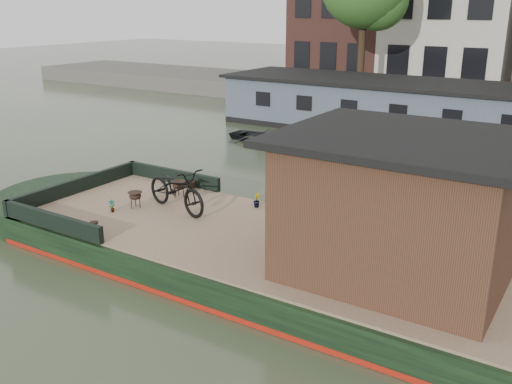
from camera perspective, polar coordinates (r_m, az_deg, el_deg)
The scene contains 16 objects.
ground at distance 11.36m, azimuth 2.95°, elevation -8.23°, with size 120.00×120.00×0.00m, color #2B311F.
houseboat_hull at distance 11.90m, azimuth -2.63°, elevation -5.51°, with size 14.01×4.02×0.60m.
houseboat_deck at distance 11.10m, azimuth 3.01°, elevation -5.34°, with size 11.80×3.80×0.05m, color #93735A.
bow_bulwark at distance 14.06m, azimuth -15.21°, elevation 0.05°, with size 3.00×4.00×0.35m.
cabin at distance 9.83m, azimuth 14.26°, elevation -1.23°, with size 4.00×3.50×2.42m.
bicycle at distance 12.81m, azimuth -7.97°, elevation 0.31°, with size 0.67×1.93×1.02m, color black.
potted_plant_b at distance 13.01m, azimuth 0.05°, elevation -0.82°, with size 0.18×0.15×0.33m, color brown.
potted_plant_d at distance 12.13m, azimuth 7.34°, elevation -1.81°, with size 0.32×0.32×0.57m, color maroon.
potted_plant_e at distance 13.09m, azimuth -14.20°, elevation -1.36°, with size 0.15×0.10×0.29m, color brown.
brazier_front at distance 13.26m, azimuth -11.97°, elevation -0.76°, with size 0.34×0.34×0.37m, color black, non-canonical shape.
brazier_rear at distance 13.82m, azimuth -7.72°, elevation 0.32°, with size 0.36×0.36×0.39m, color black, non-canonical shape.
bollard_port at distance 14.34m, azimuth -6.46°, elevation 0.64°, with size 0.18×0.18×0.21m, color black.
bollard_stbd at distance 12.11m, azimuth -15.86°, elevation -3.33°, with size 0.18×0.18×0.20m, color black.
dinghy at distance 22.18m, azimuth 0.75°, elevation 5.82°, with size 2.04×2.85×0.59m, color black.
far_houseboat at distance 23.76m, azimuth 20.17°, elevation 7.21°, with size 20.40×4.40×2.11m.
quay at distance 30.14m, azimuth 22.94°, elevation 8.00°, with size 60.00×6.00×0.90m, color #47443F.
Camera 1 is at (4.99, -8.87, 5.06)m, focal length 40.00 mm.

